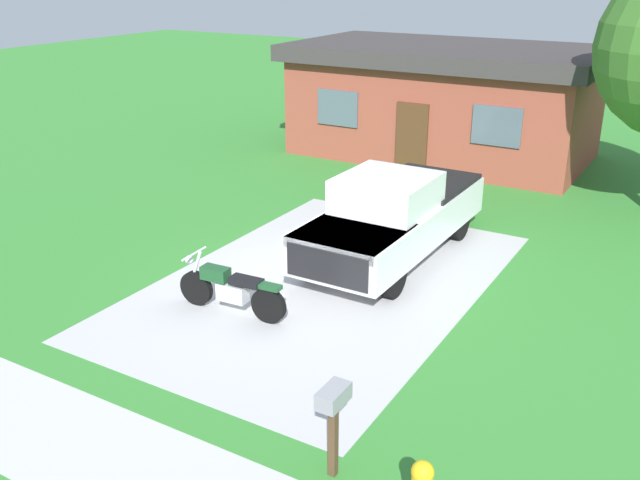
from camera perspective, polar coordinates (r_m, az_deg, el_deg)
name	(u,v)px	position (r m, az deg, el deg)	size (l,w,h in m)	color
ground_plane	(323,283)	(14.04, 0.27, -3.48)	(80.00, 80.00, 0.00)	#358131
driveway_pad	(323,283)	(14.04, 0.27, -3.46)	(5.78, 8.89, 0.01)	#B6B6B6
sidewalk_strip	(92,451)	(10.07, -17.94, -15.91)	(36.00, 1.80, 0.01)	beige
motorcycle	(230,289)	(12.79, -7.25, -3.96)	(2.21, 0.70, 1.09)	black
pickup_truck	(395,214)	(15.07, 6.08, 2.12)	(2.05, 5.65, 1.90)	black
mailbox	(333,408)	(8.68, 1.09, -13.44)	(0.26, 0.48, 1.26)	#4C3823
neighbor_house	(444,100)	(23.44, 10.02, 11.10)	(9.60, 5.60, 3.50)	brown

